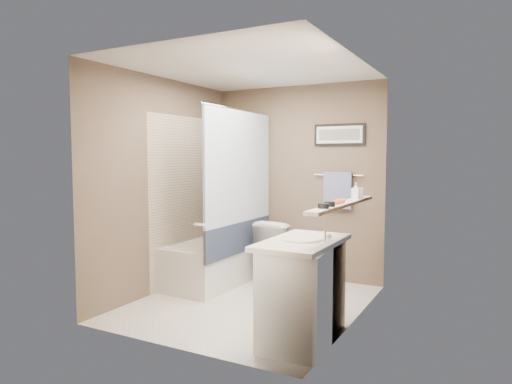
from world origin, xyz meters
The scene contains 33 objects.
ground centered at (0.00, 0.00, 0.00)m, with size 2.50×2.50×0.00m, color silver.
ceiling centered at (0.00, 0.00, 2.38)m, with size 2.20×2.50×0.04m, color silver.
wall_back centered at (0.00, 1.23, 1.20)m, with size 2.20×0.04×2.40m, color brown.
wall_front centered at (0.00, -1.23, 1.20)m, with size 2.20×0.04×2.40m, color brown.
wall_left centered at (-1.08, 0.00, 1.20)m, with size 0.04×2.50×2.40m, color brown.
wall_right centered at (1.08, 0.00, 1.20)m, with size 0.04×2.50×2.40m, color brown.
tile_surround centered at (-1.09, 0.50, 1.00)m, with size 0.02×1.55×2.00m, color #C5AF95.
curtain_rod centered at (-0.40, 0.50, 2.05)m, with size 0.02×0.02×1.55m, color silver.
curtain_upper centered at (-0.40, 0.50, 1.40)m, with size 0.03×1.45×1.28m, color white.
curtain_lower centered at (-0.40, 0.50, 0.58)m, with size 0.03×1.45×0.36m, color #29334D.
mirror centered at (1.09, -0.15, 1.62)m, with size 0.02×1.60×1.00m, color silver.
shelf centered at (1.04, -0.15, 1.10)m, with size 0.12×1.60×0.03m, color silver.
towel_bar centered at (0.55, 1.22, 1.30)m, with size 0.02×0.02×0.60m, color silver.
towel centered at (0.55, 1.20, 1.12)m, with size 0.34×0.05×0.44m, color #92A0D4.
art_frame centered at (0.55, 1.23, 1.78)m, with size 0.62×0.03×0.26m, color black.
art_mat centered at (0.55, 1.22, 1.78)m, with size 0.56×0.00×0.20m, color white.
art_image centered at (0.55, 1.22, 1.78)m, with size 0.50×0.00×0.13m, color #595959.
door centered at (0.55, -1.24, 1.00)m, with size 0.80×0.02×2.00m, color silver.
door_handle centered at (0.22, -1.19, 1.00)m, with size 0.02×0.02×0.10m, color silver.
bathtub centered at (-0.75, 0.56, 0.25)m, with size 0.70×1.50×0.50m, color silver.
tub_rim centered at (-0.75, 0.56, 0.50)m, with size 0.56×1.36×0.02m, color white.
toilet centered at (-0.01, 0.91, 0.38)m, with size 0.43×0.75×0.77m, color silver.
vanity centered at (0.85, -0.62, 0.40)m, with size 0.50×0.90×0.80m, color white.
countertop centered at (0.84, -0.62, 0.82)m, with size 0.54×0.96×0.04m, color silver.
sink_basin centered at (0.83, -0.62, 0.85)m, with size 0.34×0.34×0.01m, color silver.
faucet_spout centered at (1.03, -0.62, 0.89)m, with size 0.02×0.02×0.10m, color silver.
faucet_knob centered at (1.03, -0.52, 0.87)m, with size 0.05×0.05×0.05m, color silver.
candle_bowl_near centered at (1.04, -0.67, 1.14)m, with size 0.09×0.09×0.04m, color black.
candle_bowl_far centered at (1.04, -0.52, 1.14)m, with size 0.09×0.09×0.04m, color black.
hair_brush_front centered at (1.04, -0.29, 1.14)m, with size 0.04×0.04×0.22m, color #DB5C1F.
pink_comb centered at (1.04, 0.03, 1.12)m, with size 0.03×0.16×0.01m, color pink.
glass_jar centered at (1.04, 0.37, 1.17)m, with size 0.08×0.08×0.10m, color silver.
soap_bottle centered at (1.04, 0.25, 1.19)m, with size 0.07×0.07×0.16m, color #999999.
Camera 1 is at (2.23, -4.05, 1.52)m, focal length 32.00 mm.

